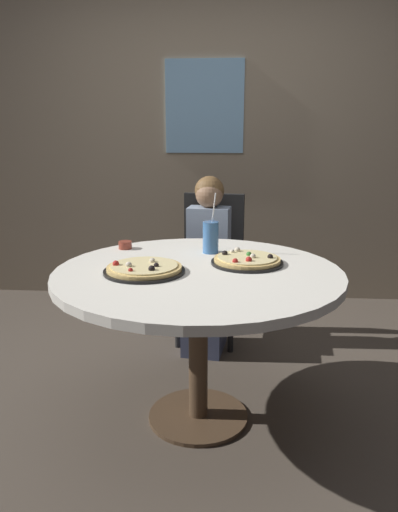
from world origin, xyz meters
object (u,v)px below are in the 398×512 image
(sauce_bowl, at_px, (125,245))
(pizza_cheese, at_px, (247,260))
(diner_child, at_px, (207,273))
(chair_wooden, at_px, (211,259))
(soda_cup, at_px, (211,237))
(dining_table, at_px, (198,289))
(pizza_veggie, at_px, (144,269))

(sauce_bowl, bearing_deg, pizza_cheese, -21.54)
(diner_child, height_order, pizza_cheese, diner_child)
(chair_wooden, xyz_separation_m, soda_cup, (0.03, -0.71, 0.30))
(soda_cup, height_order, sauce_bowl, soda_cup)
(pizza_cheese, height_order, soda_cup, soda_cup)
(dining_table, bearing_deg, diner_child, 90.63)
(chair_wooden, height_order, sauce_bowl, chair_wooden)
(dining_table, relative_size, pizza_veggie, 3.61)
(chair_wooden, bearing_deg, pizza_veggie, -102.80)
(dining_table, relative_size, sauce_bowl, 18.48)
(dining_table, bearing_deg, pizza_cheese, 27.74)
(diner_child, height_order, pizza_veggie, diner_child)
(pizza_cheese, relative_size, sauce_bowl, 4.82)
(diner_child, height_order, soda_cup, diner_child)
(sauce_bowl, bearing_deg, pizza_veggie, -67.28)
(pizza_veggie, distance_m, sauce_bowl, 0.46)
(chair_wooden, distance_m, diner_child, 0.19)
(dining_table, relative_size, diner_child, 1.20)
(pizza_veggie, bearing_deg, sauce_bowl, 112.72)
(dining_table, distance_m, pizza_veggie, 0.26)
(pizza_veggie, relative_size, sauce_bowl, 5.12)
(diner_child, xyz_separation_m, sauce_bowl, (-0.40, -0.47, 0.29))
(dining_table, relative_size, chair_wooden, 1.36)
(diner_child, distance_m, sauce_bowl, 0.68)
(pizza_cheese, relative_size, soda_cup, 1.10)
(soda_cup, bearing_deg, dining_table, -97.26)
(dining_table, xyz_separation_m, pizza_veggie, (-0.23, -0.06, 0.11))
(chair_wooden, xyz_separation_m, pizza_cheese, (0.21, -0.90, 0.24))
(diner_child, distance_m, pizza_cheese, 0.81)
(diner_child, bearing_deg, chair_wooden, 83.59)
(dining_table, distance_m, sauce_bowl, 0.56)
(chair_wooden, distance_m, soda_cup, 0.77)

